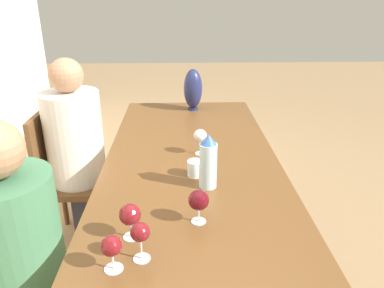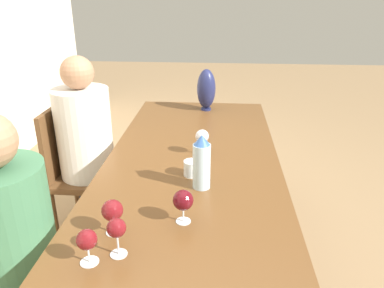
# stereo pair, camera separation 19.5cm
# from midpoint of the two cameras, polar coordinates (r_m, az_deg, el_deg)

# --- Properties ---
(ground_plane) EXTENTS (14.00, 14.00, 0.00)m
(ground_plane) POSITION_cam_midpoint_polar(r_m,az_deg,el_deg) (2.37, 2.37, -20.51)
(ground_plane) COLOR #937551
(dining_table) EXTENTS (2.33, 0.93, 0.77)m
(dining_table) POSITION_cam_midpoint_polar(r_m,az_deg,el_deg) (1.96, 2.70, -5.57)
(dining_table) COLOR brown
(dining_table) RESTS_ON ground_plane
(water_bottle) EXTENTS (0.08, 0.08, 0.26)m
(water_bottle) POSITION_cam_midpoint_polar(r_m,az_deg,el_deg) (1.69, 4.78, -2.89)
(water_bottle) COLOR silver
(water_bottle) RESTS_ON dining_table
(water_tumbler) EXTENTS (0.08, 0.08, 0.08)m
(water_tumbler) POSITION_cam_midpoint_polar(r_m,az_deg,el_deg) (1.83, 3.02, -3.78)
(water_tumbler) COLOR silver
(water_tumbler) RESTS_ON dining_table
(vase) EXTENTS (0.14, 0.14, 0.31)m
(vase) POSITION_cam_midpoint_polar(r_m,az_deg,el_deg) (2.79, 4.21, 8.30)
(vase) COLOR #1E234C
(vase) RESTS_ON dining_table
(wine_glass_0) EXTENTS (0.07, 0.07, 0.14)m
(wine_glass_0) POSITION_cam_midpoint_polar(r_m,az_deg,el_deg) (1.29, -7.15, -12.87)
(wine_glass_0) COLOR silver
(wine_glass_0) RESTS_ON dining_table
(wine_glass_1) EXTENTS (0.07, 0.07, 0.14)m
(wine_glass_1) POSITION_cam_midpoint_polar(r_m,az_deg,el_deg) (2.03, 4.29, 1.06)
(wine_glass_1) COLOR silver
(wine_glass_1) RESTS_ON dining_table
(wine_glass_2) EXTENTS (0.08, 0.08, 0.14)m
(wine_glass_2) POSITION_cam_midpoint_polar(r_m,az_deg,el_deg) (1.45, 2.51, -8.73)
(wine_glass_2) COLOR silver
(wine_glass_2) RESTS_ON dining_table
(wine_glass_3) EXTENTS (0.07, 0.07, 0.13)m
(wine_glass_3) POSITION_cam_midpoint_polar(r_m,az_deg,el_deg) (1.28, -11.49, -14.35)
(wine_glass_3) COLOR silver
(wine_glass_3) RESTS_ON dining_table
(wine_glass_4) EXTENTS (0.08, 0.08, 0.14)m
(wine_glass_4) POSITION_cam_midpoint_polar(r_m,az_deg,el_deg) (1.41, -8.14, -10.17)
(wine_glass_4) COLOR silver
(wine_glass_4) RESTS_ON dining_table
(chair_near) EXTENTS (0.44, 0.44, 0.92)m
(chair_near) POSITION_cam_midpoint_polar(r_m,az_deg,el_deg) (1.85, -24.43, -16.87)
(chair_near) COLOR brown
(chair_near) RESTS_ON ground_plane
(chair_far) EXTENTS (0.44, 0.44, 0.92)m
(chair_far) POSITION_cam_midpoint_polar(r_m,az_deg,el_deg) (2.58, -14.87, -3.79)
(chair_far) COLOR brown
(chair_far) RESTS_ON ground_plane
(person_near) EXTENTS (0.37, 0.37, 1.21)m
(person_near) POSITION_cam_midpoint_polar(r_m,az_deg,el_deg) (1.73, -22.63, -13.70)
(person_near) COLOR #2D2D38
(person_near) RESTS_ON ground_plane
(person_far) EXTENTS (0.35, 0.35, 1.25)m
(person_far) POSITION_cam_midpoint_polar(r_m,az_deg,el_deg) (2.48, -13.42, -0.42)
(person_far) COLOR #2D2D38
(person_far) RESTS_ON ground_plane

